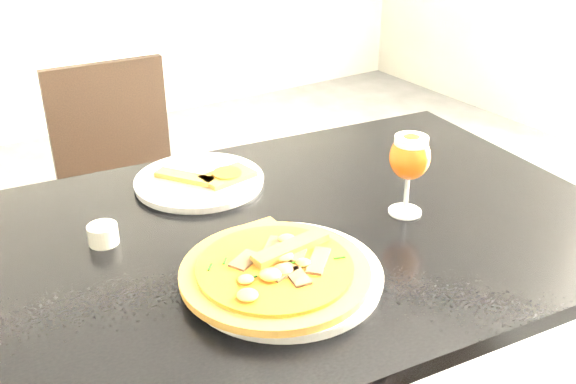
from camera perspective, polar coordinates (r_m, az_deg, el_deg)
dining_table at (r=1.23m, az=0.73°, el=-6.68°), size 1.28×0.93×0.75m
chair_far at (r=2.03m, az=-14.13°, el=0.23°), size 0.40×0.40×0.82m
plate_main at (r=1.04m, az=-0.35°, el=-7.43°), size 0.32×0.32×0.02m
pizza at (r=1.02m, az=-1.11°, el=-6.94°), size 0.30×0.30×0.03m
plate_second at (r=1.35m, az=-7.88°, el=0.98°), size 0.36×0.36×0.01m
crust_scraps at (r=1.34m, az=-6.67°, el=1.41°), size 0.18×0.15×0.02m
loose_crust at (r=1.17m, az=-3.63°, el=-3.36°), size 0.11×0.03×0.01m
sauce_cup at (r=1.17m, az=-16.12°, el=-3.56°), size 0.05×0.05×0.04m
beer_glass at (r=1.20m, az=10.78°, el=3.03°), size 0.08×0.08×0.16m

